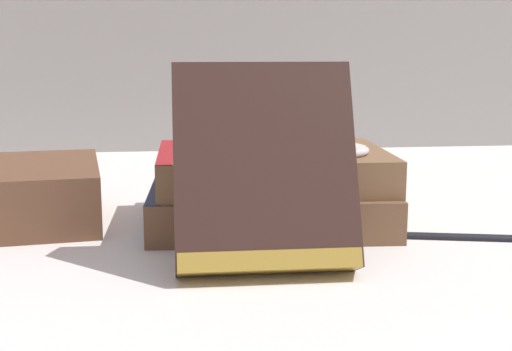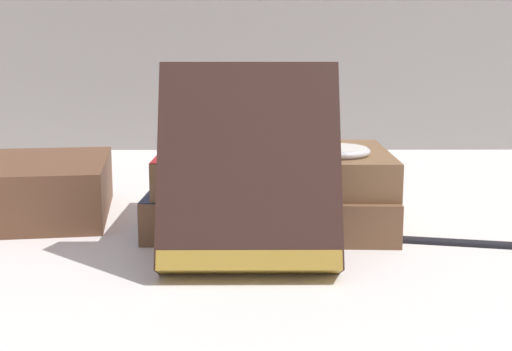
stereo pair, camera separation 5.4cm
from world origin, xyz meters
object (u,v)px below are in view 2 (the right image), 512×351
object	(u,v)px
book_leaning_front	(249,175)
reading_glasses	(234,181)
book_flat_top	(268,168)
fountain_pen	(502,241)
pocket_watch	(336,151)
book_flat_bottom	(265,204)

from	to	relation	value
book_leaning_front	reading_glasses	distance (m)	0.29
book_flat_top	fountain_pen	distance (m)	0.18
reading_glasses	fountain_pen	world-z (taller)	fountain_pen
pocket_watch	fountain_pen	size ratio (longest dim) A/B	0.39
book_flat_bottom	reading_glasses	size ratio (longest dim) A/B	1.69
book_flat_bottom	book_flat_top	world-z (taller)	book_flat_top
book_leaning_front	fountain_pen	size ratio (longest dim) A/B	0.92
book_flat_top	reading_glasses	size ratio (longest dim) A/B	1.58
book_leaning_front	fountain_pen	xyz separation A→B (m)	(0.18, 0.04, -0.06)
book_flat_bottom	book_flat_top	bearing A→B (deg)	-59.10
pocket_watch	book_flat_bottom	bearing A→B (deg)	153.55
book_flat_bottom	pocket_watch	xyz separation A→B (m)	(0.05, -0.03, 0.05)
pocket_watch	book_leaning_front	bearing A→B (deg)	-125.96
book_flat_top	book_leaning_front	size ratio (longest dim) A/B	1.37
book_flat_bottom	pocket_watch	world-z (taller)	pocket_watch
book_flat_top	reading_glasses	world-z (taller)	book_flat_top
book_flat_top	pocket_watch	world-z (taller)	pocket_watch
pocket_watch	fountain_pen	xyz separation A→B (m)	(0.11, -0.05, -0.06)
fountain_pen	pocket_watch	bearing A→B (deg)	170.61
book_leaning_front	pocket_watch	xyz separation A→B (m)	(0.07, 0.09, 0.00)
reading_glasses	book_flat_top	bearing A→B (deg)	-96.58
book_flat_bottom	fountain_pen	xyz separation A→B (m)	(0.17, -0.07, -0.01)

